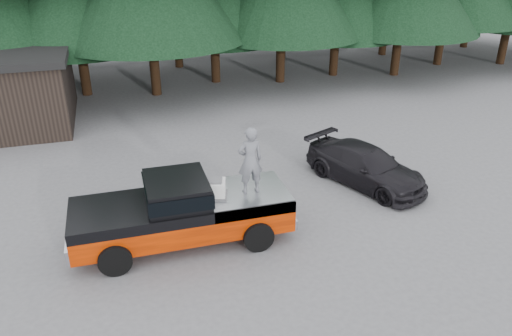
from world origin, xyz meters
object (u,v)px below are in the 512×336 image
object	(u,v)px
air_compressor	(213,189)
man_on_bed	(250,160)
pickup_truck	(183,220)
parked_car	(365,166)

from	to	relation	value
air_compressor	man_on_bed	xyz separation A→B (m)	(1.02, -0.02, 0.72)
man_on_bed	air_compressor	bearing A→B (deg)	-3.17
pickup_truck	parked_car	world-z (taller)	pickup_truck
pickup_truck	parked_car	bearing A→B (deg)	15.41
air_compressor	parked_car	xyz separation A→B (m)	(5.58, 1.89, -0.91)
air_compressor	parked_car	distance (m)	5.96
air_compressor	man_on_bed	bearing A→B (deg)	14.78
man_on_bed	parked_car	bearing A→B (deg)	-159.63
pickup_truck	air_compressor	world-z (taller)	air_compressor
man_on_bed	parked_car	distance (m)	5.20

